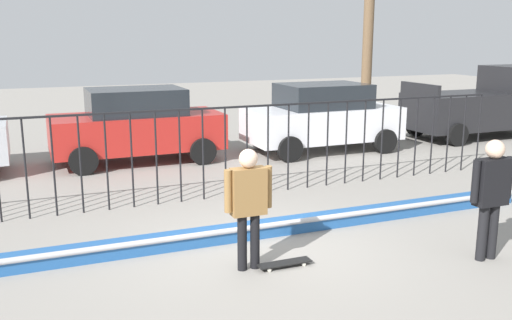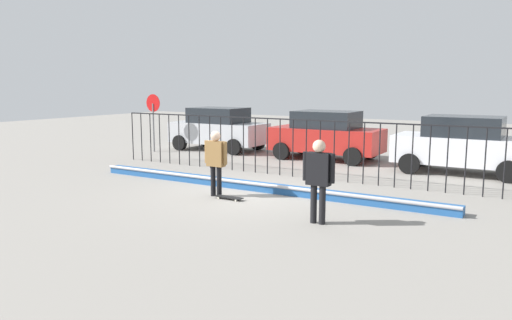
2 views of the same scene
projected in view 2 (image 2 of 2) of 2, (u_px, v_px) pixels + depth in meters
The scene contains 10 objects.
ground_plane at pixel (245, 193), 13.49m from camera, with size 60.00×60.00×0.00m, color gray.
bowl_coping_ledge at pixel (254, 186), 13.87m from camera, with size 11.00×0.40×0.27m.
perimeter_fence at pixel (293, 141), 15.75m from camera, with size 14.04×0.04×1.85m.
skateboarder at pixel (216, 157), 12.97m from camera, with size 0.70×0.26×1.73m.
skateboard at pixel (229, 197), 12.75m from camera, with size 0.80×0.20×0.07m.
camera_operator at pixel (319, 174), 10.40m from camera, with size 0.72×0.27×1.79m.
parked_car_silver at pixel (219, 129), 22.13m from camera, with size 4.30×2.12×1.90m.
parked_car_red at pixel (326, 135), 19.40m from camera, with size 4.30×2.12×1.90m.
parked_car_white at pixel (463, 144), 16.30m from camera, with size 4.30×2.12×1.90m.
stop_sign at pixel (153, 115), 21.59m from camera, with size 0.76×0.07×2.50m.
Camera 2 is at (7.10, -11.13, 2.93)m, focal length 34.85 mm.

